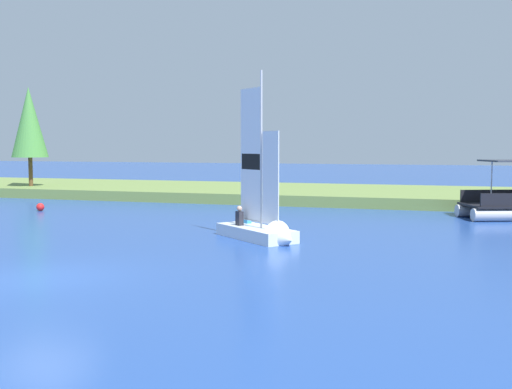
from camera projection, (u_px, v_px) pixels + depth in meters
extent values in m
plane|color=#234793|center=(42.00, 279.00, 15.66)|extent=(200.00, 200.00, 0.00)
cube|color=olive|center=(287.00, 193.00, 40.07)|extent=(80.00, 11.53, 0.63)
cylinder|color=brown|center=(31.00, 172.00, 42.07)|extent=(0.28, 0.28, 2.02)
cone|color=#47893D|center=(29.00, 122.00, 41.79)|extent=(2.47, 2.47, 4.87)
cube|color=silver|center=(256.00, 233.00, 22.37)|extent=(3.63, 3.33, 0.44)
cone|color=silver|center=(284.00, 239.00, 20.86)|extent=(1.46, 1.51, 1.21)
cylinder|color=#B7B7BC|center=(261.00, 150.00, 21.82)|extent=(0.08, 0.08, 5.71)
cube|color=white|center=(251.00, 154.00, 22.41)|extent=(1.09, 0.91, 4.88)
cube|color=black|center=(251.00, 162.00, 22.43)|extent=(0.99, 0.82, 0.59)
cube|color=white|center=(271.00, 178.00, 21.40)|extent=(0.78, 0.66, 3.33)
cylinder|color=#B7B7BC|center=(251.00, 220.00, 22.61)|extent=(1.11, 0.93, 0.06)
cube|color=#26262D|center=(239.00, 218.00, 22.73)|extent=(0.34, 0.33, 0.54)
sphere|color=tan|center=(239.00, 208.00, 22.70)|extent=(0.20, 0.20, 0.20)
cube|color=#338CCC|center=(247.00, 217.00, 23.38)|extent=(0.34, 0.33, 0.49)
sphere|color=tan|center=(247.00, 208.00, 23.35)|extent=(0.20, 0.20, 0.20)
cylinder|color=#B2B2B7|center=(491.00, 183.00, 28.31)|extent=(0.06, 0.06, 2.00)
sphere|color=red|center=(40.00, 207.00, 31.92)|extent=(0.41, 0.41, 0.41)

